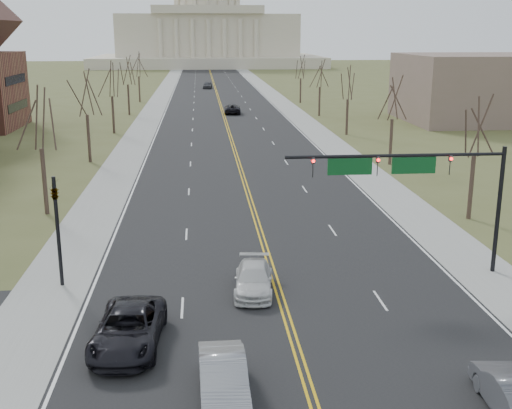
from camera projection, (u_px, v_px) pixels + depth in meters
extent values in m
cube|color=black|center=(219.00, 100.00, 128.30)|extent=(20.00, 380.00, 0.01)
cube|color=black|center=(294.00, 341.00, 28.25)|extent=(120.00, 14.00, 0.01)
cube|color=gray|center=(159.00, 101.00, 127.28)|extent=(4.00, 380.00, 0.03)
cube|color=gray|center=(279.00, 100.00, 129.31)|extent=(4.00, 380.00, 0.03)
cube|color=gold|center=(219.00, 100.00, 128.29)|extent=(0.42, 380.00, 0.01)
cube|color=silver|center=(170.00, 101.00, 127.47)|extent=(0.15, 380.00, 0.01)
cube|color=silver|center=(268.00, 100.00, 129.12)|extent=(0.15, 380.00, 0.01)
cube|color=beige|center=(208.00, 61.00, 262.46)|extent=(90.00, 60.00, 4.00)
cube|color=beige|center=(208.00, 35.00, 259.87)|extent=(70.00, 40.00, 16.00)
cube|color=beige|center=(208.00, 9.00, 237.68)|extent=(42.00, 3.00, 3.00)
cylinder|color=black|center=(498.00, 211.00, 35.58)|extent=(0.24, 0.24, 7.20)
cylinder|color=black|center=(396.00, 156.00, 34.25)|extent=(12.00, 0.18, 0.18)
imported|color=black|center=(450.00, 165.00, 34.64)|extent=(0.35, 0.40, 1.10)
sphere|color=#FF0C0C|center=(451.00, 159.00, 34.41)|extent=(0.18, 0.18, 0.18)
imported|color=black|center=(377.00, 166.00, 34.30)|extent=(0.35, 0.40, 1.10)
sphere|color=#FF0C0C|center=(378.00, 160.00, 34.07)|extent=(0.18, 0.18, 0.18)
imported|color=black|center=(313.00, 167.00, 34.01)|extent=(0.35, 0.40, 1.10)
sphere|color=#FF0C0C|center=(313.00, 161.00, 33.77)|extent=(0.18, 0.18, 0.18)
cube|color=#0C4C1E|center=(414.00, 165.00, 34.47)|extent=(2.40, 0.12, 0.90)
cube|color=#0C4C1E|center=(350.00, 166.00, 34.18)|extent=(2.40, 0.12, 0.90)
cylinder|color=black|center=(58.00, 232.00, 33.71)|extent=(0.20, 0.20, 6.00)
imported|color=black|center=(55.00, 192.00, 33.14)|extent=(0.32, 0.36, 0.99)
cylinder|color=#362920|center=(471.00, 187.00, 46.27)|extent=(0.32, 0.32, 4.68)
cylinder|color=#362920|center=(45.00, 182.00, 47.46)|extent=(0.32, 0.32, 4.95)
cylinder|color=#362920|center=(391.00, 142.00, 65.51)|extent=(0.32, 0.32, 4.68)
cylinder|color=#362920|center=(89.00, 139.00, 66.70)|extent=(0.32, 0.32, 4.95)
cylinder|color=#362920|center=(347.00, 117.00, 84.75)|extent=(0.32, 0.32, 4.68)
cylinder|color=#362920|center=(113.00, 115.00, 85.94)|extent=(0.32, 0.32, 4.95)
cylinder|color=#362920|center=(319.00, 101.00, 103.99)|extent=(0.32, 0.32, 4.68)
cylinder|color=#362920|center=(129.00, 100.00, 105.18)|extent=(0.32, 0.32, 4.95)
cylinder|color=#362920|center=(300.00, 91.00, 123.23)|extent=(0.32, 0.32, 4.68)
cylinder|color=#362920|center=(139.00, 89.00, 124.42)|extent=(0.32, 0.32, 4.95)
cube|color=black|center=(18.00, 106.00, 90.36)|extent=(0.10, 9.80, 1.20)
cube|color=black|center=(16.00, 79.00, 89.41)|extent=(0.10, 9.80, 1.20)
cube|color=#6E5B4E|center=(488.00, 88.00, 97.67)|extent=(25.00, 20.00, 10.00)
imported|color=#4B4D52|center=(512.00, 393.00, 22.79)|extent=(1.90, 4.69, 1.51)
imported|color=gray|center=(223.00, 380.00, 23.54)|extent=(1.86, 5.00, 1.63)
imported|color=black|center=(128.00, 329.00, 27.57)|extent=(3.16, 6.16, 1.66)
imported|color=silver|center=(254.00, 279.00, 33.46)|extent=(2.41, 4.95, 1.39)
imported|color=black|center=(232.00, 109.00, 107.30)|extent=(2.78, 5.71, 1.56)
imported|color=#47484E|center=(207.00, 85.00, 155.40)|extent=(2.45, 5.04, 1.66)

